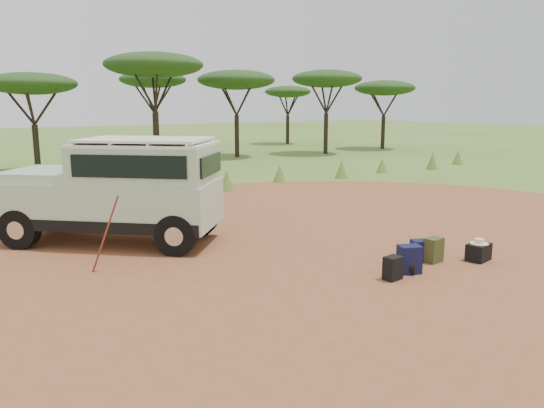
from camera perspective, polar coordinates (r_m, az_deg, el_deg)
ground at (r=12.22m, az=2.29°, el=-5.19°), size 140.00×140.00×0.00m
dirt_clearing at (r=12.22m, az=2.29°, el=-5.18°), size 23.00×23.00×0.01m
grass_fringe at (r=19.67m, az=-12.61°, el=1.90°), size 36.60×1.60×0.90m
acacia_treeline at (r=30.29m, az=-19.87°, el=13.05°), size 46.70×13.20×6.26m
safari_vehicle at (r=13.34m, az=-16.18°, el=1.17°), size 5.20×5.04×2.55m
walking_staff at (r=11.15m, az=-17.49°, el=-3.13°), size 0.58×0.26×1.56m
backpack_black at (r=10.55m, az=12.86°, el=-6.75°), size 0.37×0.29×0.47m
backpack_navy at (r=11.01m, az=14.55°, el=-5.80°), size 0.53×0.46×0.57m
backpack_olive at (r=11.91m, az=16.97°, el=-4.76°), size 0.41×0.31×0.54m
duffel_navy at (r=11.95m, az=15.73°, el=-4.83°), size 0.50×0.45×0.46m
hard_case at (r=12.36m, az=21.33°, el=-4.85°), size 0.59×0.47×0.38m
stuff_sack at (r=11.02m, az=14.51°, el=-6.59°), size 0.37×0.37×0.27m
safari_hat at (r=12.30m, az=21.40°, el=-3.82°), size 0.39×0.39×0.11m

